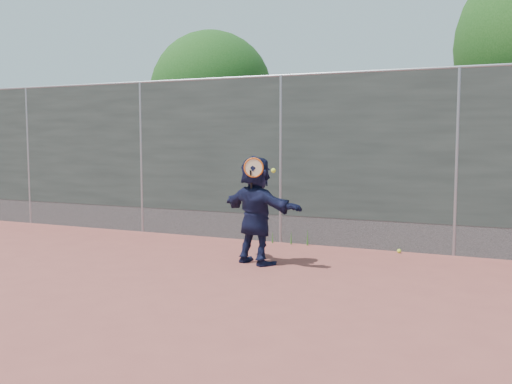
% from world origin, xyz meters
% --- Properties ---
extents(ground, '(80.00, 80.00, 0.00)m').
position_xyz_m(ground, '(0.00, 0.00, 0.00)').
color(ground, '#9E4C42').
rests_on(ground, ground).
extents(player, '(1.58, 0.99, 1.63)m').
position_xyz_m(player, '(0.31, 1.68, 0.81)').
color(player, '#141838').
rests_on(player, ground).
extents(ball_ground, '(0.07, 0.07, 0.07)m').
position_xyz_m(ball_ground, '(2.16, 3.35, 0.03)').
color(ball_ground, '#CCE432').
rests_on(ball_ground, ground).
extents(fence, '(20.00, 0.06, 3.03)m').
position_xyz_m(fence, '(-0.00, 3.50, 1.58)').
color(fence, '#38423D').
rests_on(fence, ground).
extents(swing_action, '(0.50, 0.14, 0.51)m').
position_xyz_m(swing_action, '(0.39, 1.48, 1.44)').
color(swing_action, '#E25915').
rests_on(swing_action, ground).
extents(tree_left, '(3.15, 3.00, 4.53)m').
position_xyz_m(tree_left, '(-2.85, 6.55, 2.94)').
color(tree_left, '#382314').
rests_on(tree_left, ground).
extents(weed_clump, '(0.68, 0.07, 0.30)m').
position_xyz_m(weed_clump, '(0.29, 3.38, 0.13)').
color(weed_clump, '#387226').
rests_on(weed_clump, ground).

